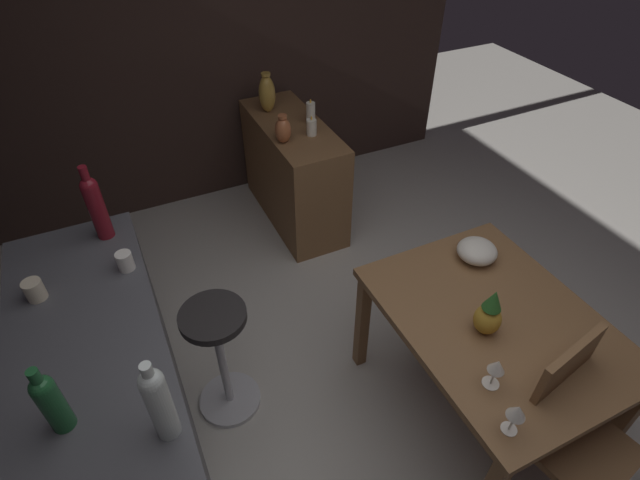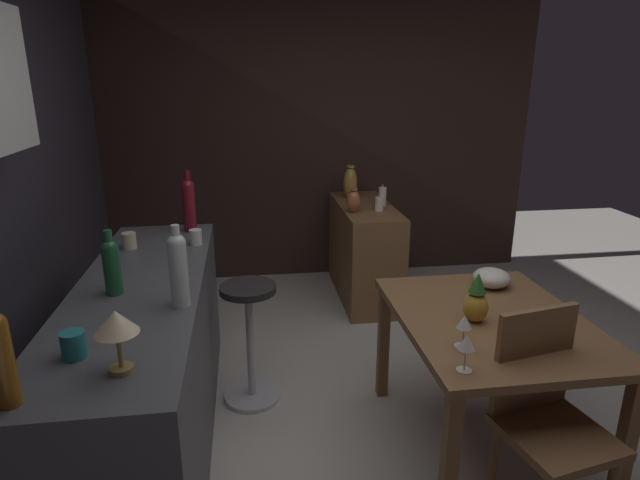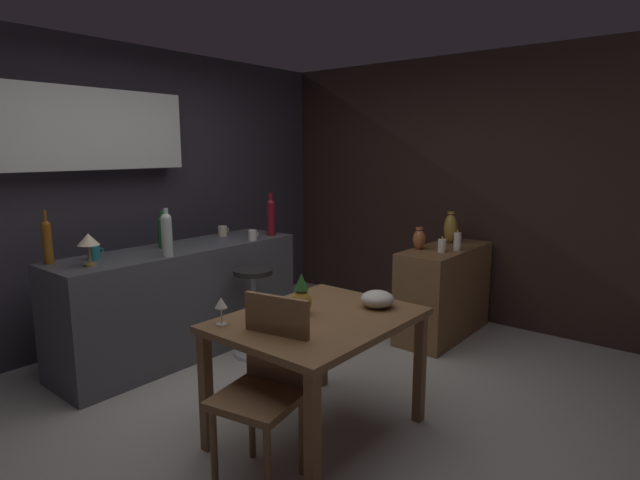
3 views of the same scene
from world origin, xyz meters
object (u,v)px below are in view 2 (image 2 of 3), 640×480
(pineapple_centerpiece, at_px, (476,301))
(cup_cream, at_px, (129,241))
(dining_table, at_px, (490,334))
(wine_glass_right, at_px, (464,324))
(wine_bottle_green, at_px, (112,264))
(wine_glass_left, at_px, (466,344))
(cup_teal, at_px, (74,345))
(pillar_candle_short, at_px, (379,204))
(counter_lamp, at_px, (116,326))
(wine_bottle_amber, at_px, (2,356))
(sideboard_cabinet, at_px, (364,251))
(pillar_candle_tall, at_px, (382,197))
(vase_copper, at_px, (353,201))
(bar_stool, at_px, (250,340))
(vase_brass, at_px, (350,183))
(cup_white, at_px, (196,237))
(wine_bottle_ruby, at_px, (189,203))
(chair_near_window, at_px, (546,414))
(wine_bottle_clear, at_px, (178,267))
(fruit_bowl, at_px, (491,278))

(pineapple_centerpiece, xyz_separation_m, cup_cream, (0.88, 1.74, 0.10))
(dining_table, height_order, cup_cream, cup_cream)
(wine_glass_right, xyz_separation_m, wine_bottle_green, (0.43, 1.52, 0.19))
(wine_glass_left, distance_m, wine_bottle_green, 1.58)
(cup_teal, height_order, pillar_candle_short, cup_teal)
(dining_table, height_order, wine_glass_left, wine_glass_left)
(wine_bottle_green, relative_size, counter_lamp, 1.34)
(dining_table, xyz_separation_m, counter_lamp, (-0.53, 1.60, 0.43))
(wine_bottle_amber, xyz_separation_m, wine_bottle_green, (0.85, -0.12, -0.02))
(sideboard_cabinet, xyz_separation_m, pillar_candle_tall, (-0.05, -0.13, 0.49))
(dining_table, xyz_separation_m, vase_copper, (1.79, 0.32, 0.27))
(bar_stool, height_order, vase_brass, vase_brass)
(dining_table, distance_m, wine_glass_right, 0.42)
(pineapple_centerpiece, height_order, wine_bottle_amber, wine_bottle_amber)
(wine_bottle_green, distance_m, cup_white, 0.78)
(wine_glass_right, bearing_deg, dining_table, -45.24)
(sideboard_cabinet, distance_m, wine_glass_right, 2.32)
(wine_glass_left, distance_m, counter_lamp, 1.29)
(wine_bottle_ruby, bearing_deg, sideboard_cabinet, -57.84)
(sideboard_cabinet, xyz_separation_m, wine_bottle_amber, (-2.69, 1.73, 0.66))
(chair_near_window, height_order, wine_bottle_amber, wine_bottle_amber)
(cup_cream, bearing_deg, dining_table, -114.76)
(cup_white, bearing_deg, wine_bottle_green, 156.12)
(counter_lamp, xyz_separation_m, vase_brass, (2.80, -1.35, -0.11))
(wine_glass_right, bearing_deg, wine_bottle_clear, 78.06)
(pineapple_centerpiece, xyz_separation_m, wine_bottle_green, (0.20, 1.67, 0.20))
(wine_glass_left, bearing_deg, counter_lamp, 93.95)
(sideboard_cabinet, relative_size, vase_brass, 3.72)
(cup_cream, height_order, vase_brass, vase_brass)
(vase_copper, bearing_deg, wine_bottle_ruby, 117.68)
(fruit_bowl, relative_size, wine_bottle_clear, 0.56)
(bar_stool, height_order, wine_bottle_green, wine_bottle_green)
(bar_stool, xyz_separation_m, wine_bottle_ruby, (0.57, 0.35, 0.70))
(wine_bottle_green, relative_size, pillar_candle_short, 2.20)
(wine_glass_left, bearing_deg, cup_white, 40.85)
(sideboard_cabinet, bearing_deg, wine_glass_right, 177.70)
(wine_bottle_amber, bearing_deg, cup_cream, -2.02)
(wine_glass_right, distance_m, wine_bottle_clear, 1.25)
(dining_table, relative_size, pillar_candle_tall, 6.23)
(wine_bottle_green, bearing_deg, sideboard_cabinet, -41.11)
(pineapple_centerpiece, relative_size, cup_white, 2.30)
(fruit_bowl, distance_m, cup_cream, 2.07)
(wine_glass_left, distance_m, wine_bottle_amber, 1.60)
(dining_table, bearing_deg, cup_white, 59.20)
(wine_bottle_amber, height_order, vase_brass, wine_bottle_amber)
(cup_teal, height_order, vase_brass, vase_brass)
(wine_bottle_clear, height_order, pillar_candle_tall, wine_bottle_clear)
(wine_glass_left, xyz_separation_m, cup_cream, (1.29, 1.51, 0.09))
(counter_lamp, bearing_deg, bar_stool, -21.00)
(cup_white, bearing_deg, pillar_candle_tall, -52.58)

